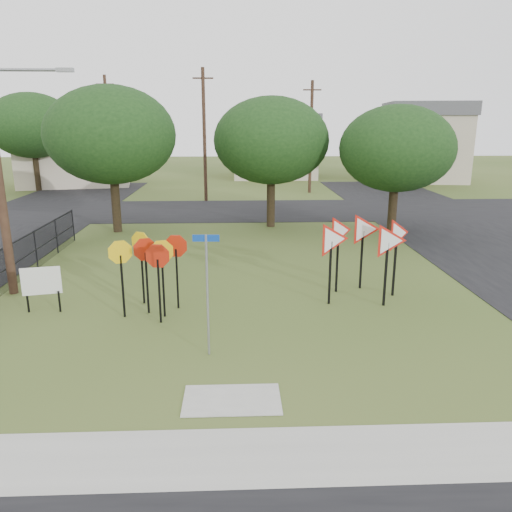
{
  "coord_description": "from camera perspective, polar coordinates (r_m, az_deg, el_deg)",
  "views": [
    {
      "loc": [
        0.12,
        -11.51,
        5.55
      ],
      "look_at": [
        0.71,
        3.0,
        1.6
      ],
      "focal_mm": 35.0,
      "sensor_mm": 36.0,
      "label": 1
    }
  ],
  "objects": [
    {
      "name": "tree_near_mid",
      "position": [
        26.6,
        1.76,
        13.04
      ],
      "size": [
        6.0,
        6.0,
        6.8
      ],
      "color": "#2D2213",
      "rests_on": "ground"
    },
    {
      "name": "fence_run",
      "position": [
        19.94,
        -25.03,
        -0.07
      ],
      "size": [
        0.05,
        11.55,
        1.5
      ],
      "color": "black",
      "rests_on": "ground"
    },
    {
      "name": "house_left",
      "position": [
        47.69,
        -20.02,
        12.05
      ],
      "size": [
        10.58,
        8.88,
        7.2
      ],
      "color": "beige",
      "rests_on": "ground"
    },
    {
      "name": "tree_near_right",
      "position": [
        25.78,
        15.8,
        11.71
      ],
      "size": [
        5.6,
        5.6,
        6.33
      ],
      "color": "#2D2213",
      "rests_on": "ground"
    },
    {
      "name": "yield_sign_cluster",
      "position": [
        16.14,
        12.16,
        1.92
      ],
      "size": [
        3.27,
        1.8,
        2.64
      ],
      "color": "black",
      "rests_on": "ground"
    },
    {
      "name": "tree_far_right",
      "position": [
        45.68,
        15.79,
        13.4
      ],
      "size": [
        6.0,
        6.0,
        6.8
      ],
      "color": "#2D2213",
      "rests_on": "ground"
    },
    {
      "name": "house_mid",
      "position": [
        51.71,
        2.02,
        12.55
      ],
      "size": [
        8.4,
        8.4,
        6.2
      ],
      "color": "beige",
      "rests_on": "ground"
    },
    {
      "name": "tree_far_left",
      "position": [
        44.53,
        -24.26,
        13.44
      ],
      "size": [
        6.8,
        6.8,
        7.73
      ],
      "color": "#2D2213",
      "rests_on": "ground"
    },
    {
      "name": "house_right",
      "position": [
        50.8,
        18.72,
        12.3
      ],
      "size": [
        8.3,
        8.3,
        7.2
      ],
      "color": "beige",
      "rests_on": "ground"
    },
    {
      "name": "planting_strip",
      "position": [
        8.25,
        -2.89,
        -27.01
      ],
      "size": [
        30.0,
        0.8,
        0.02
      ],
      "primitive_type": "cube",
      "color": "#3B501E",
      "rests_on": "ground"
    },
    {
      "name": "street_name_sign",
      "position": [
        11.89,
        -5.59,
        -3.62
      ],
      "size": [
        0.62,
        0.06,
        3.01
      ],
      "color": "gray",
      "rests_on": "ground"
    },
    {
      "name": "street_far",
      "position": [
        31.99,
        -2.53,
        5.23
      ],
      "size": [
        60.0,
        8.0,
        0.02
      ],
      "primitive_type": "cube",
      "color": "black",
      "rests_on": "ground"
    },
    {
      "name": "street_right",
      "position": [
        25.19,
        25.88,
        0.96
      ],
      "size": [
        8.0,
        50.0,
        0.02
      ],
      "primitive_type": "cube",
      "color": "black",
      "rests_on": "ground"
    },
    {
      "name": "far_pole_c",
      "position": [
        42.74,
        -16.49,
        13.34
      ],
      "size": [
        1.4,
        0.24,
        9.0
      ],
      "color": "#422B1E",
      "rests_on": "ground"
    },
    {
      "name": "far_pole_b",
      "position": [
        39.96,
        6.3,
        13.41
      ],
      "size": [
        1.4,
        0.24,
        8.5
      ],
      "color": "#422B1E",
      "rests_on": "ground"
    },
    {
      "name": "far_pole_a",
      "position": [
        35.59,
        -5.92,
        13.61
      ],
      "size": [
        1.4,
        0.24,
        9.0
      ],
      "color": "#422B1E",
      "rests_on": "ground"
    },
    {
      "name": "sidewalk",
      "position": [
        9.17,
        -2.83,
        -21.96
      ],
      "size": [
        30.0,
        1.6,
        0.02
      ],
      "primitive_type": "cube",
      "color": "#9E9E96",
      "rests_on": "ground"
    },
    {
      "name": "stop_sign_cluster",
      "position": [
        14.76,
        -11.95,
        -0.14
      ],
      "size": [
        2.18,
        1.84,
        2.31
      ],
      "color": "black",
      "rests_on": "ground"
    },
    {
      "name": "tree_near_left",
      "position": [
        26.24,
        -16.26,
        13.12
      ],
      "size": [
        6.4,
        6.4,
        7.27
      ],
      "color": "#2D2213",
      "rests_on": "ground"
    },
    {
      "name": "info_board",
      "position": [
        16.06,
        -23.33,
        -2.79
      ],
      "size": [
        1.1,
        0.27,
        1.4
      ],
      "color": "black",
      "rests_on": "ground"
    },
    {
      "name": "curb_pad",
      "position": [
        10.66,
        -2.76,
        -16.11
      ],
      "size": [
        2.0,
        1.2,
        0.02
      ],
      "primitive_type": "cube",
      "color": "#9E9E96",
      "rests_on": "ground"
    },
    {
      "name": "ground",
      "position": [
        12.78,
        -2.7,
        -10.54
      ],
      "size": [
        140.0,
        140.0,
        0.0
      ],
      "primitive_type": "plane",
      "color": "#3B501E"
    }
  ]
}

